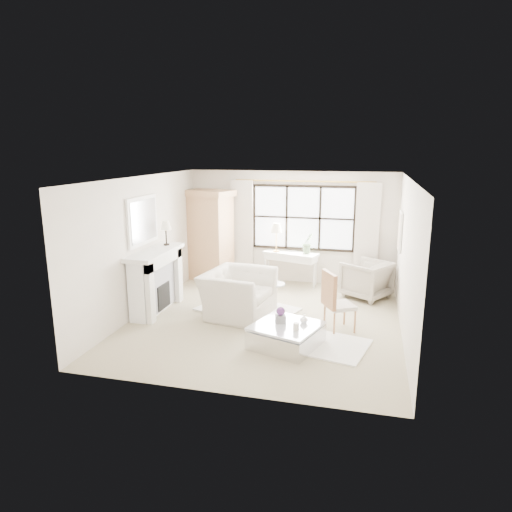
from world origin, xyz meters
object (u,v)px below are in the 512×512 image
object	(u,v)px
console_table	(290,269)
coffee_table	(286,336)
club_armchair	(238,293)
armoire	(211,235)

from	to	relation	value
console_table	coffee_table	xyz separation A→B (m)	(0.54, -3.49, -0.22)
club_armchair	console_table	bearing A→B (deg)	-7.24
armoire	console_table	size ratio (longest dim) A/B	1.63
club_armchair	coffee_table	size ratio (longest dim) A/B	1.08
armoire	club_armchair	xyz separation A→B (m)	(1.34, -2.22, -0.70)
armoire	console_table	xyz separation A→B (m)	(1.99, 0.05, -0.74)
console_table	club_armchair	size ratio (longest dim) A/B	1.01
coffee_table	armoire	bearing A→B (deg)	144.83
armoire	coffee_table	size ratio (longest dim) A/B	1.77
club_armchair	coffee_table	xyz separation A→B (m)	(1.19, -1.21, -0.26)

